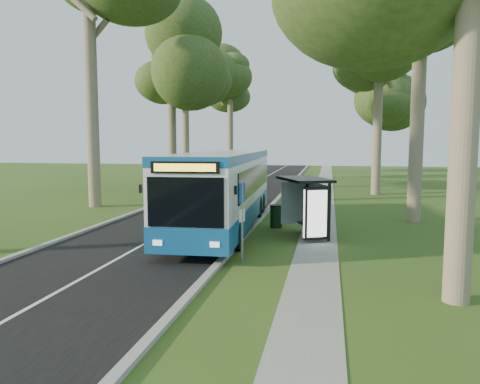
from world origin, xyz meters
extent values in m
plane|color=#2D5019|center=(0.00, 0.00, 0.00)|extent=(120.00, 120.00, 0.00)
cube|color=black|center=(-3.50, 10.00, 0.01)|extent=(7.00, 100.00, 0.02)
cube|color=#9E9B93|center=(0.00, 10.00, 0.06)|extent=(0.25, 100.00, 0.12)
cube|color=#9E9B93|center=(-7.00, 10.00, 0.06)|extent=(0.25, 100.00, 0.12)
cube|color=white|center=(-3.50, 10.00, 0.02)|extent=(0.12, 100.00, 0.00)
cube|color=gray|center=(3.00, 10.00, 0.01)|extent=(1.50, 100.00, 0.02)
cube|color=white|center=(-1.22, 2.27, 1.91)|extent=(3.22, 13.03, 3.07)
cube|color=#105495|center=(-1.22, 2.27, 0.81)|extent=(3.25, 13.06, 0.86)
cube|color=#105495|center=(-1.22, 2.27, 3.27)|extent=(3.25, 13.06, 0.34)
cube|color=black|center=(-1.22, -4.21, 2.05)|extent=(2.42, 0.15, 1.56)
cube|color=yellow|center=(-1.22, -4.25, 3.12)|extent=(1.94, 0.10, 0.24)
cube|color=black|center=(-1.22, -4.14, 0.54)|extent=(2.59, 0.23, 0.32)
cylinder|color=black|center=(-2.44, -1.72, 0.56)|extent=(0.35, 1.13, 1.12)
cylinder|color=black|center=(0.01, -1.72, 0.56)|extent=(0.35, 1.13, 1.12)
cylinder|color=black|center=(-2.44, 6.04, 0.56)|extent=(0.35, 1.13, 1.12)
cylinder|color=black|center=(0.01, 6.04, 0.56)|extent=(0.35, 1.13, 1.12)
cylinder|color=gray|center=(0.63, -3.17, 1.32)|extent=(0.08, 0.08, 2.64)
cube|color=#0D4192|center=(0.63, -3.17, 2.27)|extent=(0.14, 0.37, 0.65)
cylinder|color=yellow|center=(0.60, -3.17, 2.43)|extent=(0.08, 0.23, 0.23)
cube|color=white|center=(0.63, -3.17, 1.53)|extent=(0.14, 0.32, 0.42)
cube|color=black|center=(2.98, 0.10, 1.16)|extent=(0.12, 0.12, 2.32)
cube|color=black|center=(2.98, 2.48, 1.16)|extent=(0.12, 0.12, 2.32)
cube|color=black|center=(2.40, 1.29, 2.38)|extent=(2.56, 3.22, 0.11)
cube|color=silver|center=(3.05, 1.29, 1.26)|extent=(1.01, 2.18, 1.86)
cube|color=black|center=(2.40, -0.01, 1.16)|extent=(0.95, 0.54, 2.05)
cube|color=white|center=(2.40, -0.10, 1.16)|extent=(0.73, 0.34, 1.81)
cube|color=black|center=(2.68, 1.57, 0.42)|extent=(1.01, 1.67, 0.06)
cylinder|color=black|center=(1.05, 3.10, 0.50)|extent=(0.55, 0.55, 0.99)
cylinder|color=black|center=(1.05, 3.10, 1.02)|extent=(0.60, 0.60, 0.06)
imported|color=silver|center=(-8.76, 25.10, 0.82)|extent=(3.76, 5.20, 1.64)
imported|color=#9C9EA3|center=(-8.36, 31.70, 0.85)|extent=(3.43, 5.46, 1.70)
cylinder|color=#7A6B56|center=(-10.50, 8.00, 6.56)|extent=(0.73, 0.73, 13.11)
cylinder|color=#7A6B56|center=(-9.00, 18.00, 5.27)|extent=(0.66, 0.66, 10.53)
ellipsoid|color=#2B491C|center=(-9.00, 18.00, 10.84)|extent=(5.20, 5.20, 7.22)
cylinder|color=#7A6B56|center=(-11.00, 28.00, 5.88)|extent=(0.70, 0.70, 11.75)
ellipsoid|color=#2B491C|center=(-11.00, 28.00, 12.09)|extent=(5.20, 5.20, 8.06)
cylinder|color=#7A6B56|center=(-8.50, 38.00, 5.83)|extent=(0.69, 0.69, 11.66)
ellipsoid|color=#2B491C|center=(-8.50, 38.00, 11.99)|extent=(5.20, 5.20, 7.99)
cylinder|color=#7A6B56|center=(6.50, -6.00, 4.89)|extent=(0.64, 0.64, 9.78)
cylinder|color=#7A6B56|center=(7.50, 6.00, 5.32)|extent=(0.66, 0.66, 10.64)
cylinder|color=#7A6B56|center=(6.80, 18.00, 5.51)|extent=(0.68, 0.68, 11.03)
ellipsoid|color=#2B491C|center=(6.80, 18.00, 11.34)|extent=(5.20, 5.20, 7.56)
cylinder|color=#7A6B56|center=(8.00, 30.00, 4.68)|extent=(0.63, 0.63, 9.37)
ellipsoid|color=#2B491C|center=(8.00, 30.00, 9.64)|extent=(5.20, 5.20, 6.42)
camera|label=1|loc=(3.39, -17.90, 3.90)|focal=35.00mm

